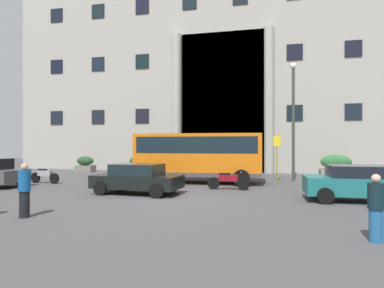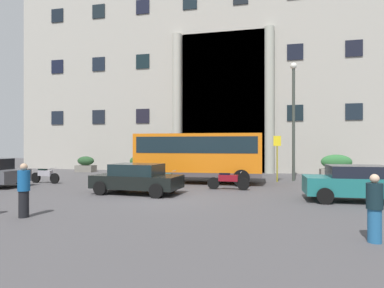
{
  "view_description": "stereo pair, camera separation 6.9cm",
  "coord_description": "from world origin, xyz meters",
  "views": [
    {
      "loc": [
        4.22,
        -13.14,
        2.26
      ],
      "look_at": [
        0.1,
        4.56,
        2.26
      ],
      "focal_mm": 30.64,
      "sensor_mm": 36.0,
      "label": 1
    },
    {
      "loc": [
        4.29,
        -13.13,
        2.26
      ],
      "look_at": [
        0.1,
        4.56,
        2.26
      ],
      "focal_mm": 30.64,
      "sensor_mm": 36.0,
      "label": 2
    }
  ],
  "objects": [
    {
      "name": "scooter_by_planter",
      "position": [
        -1.16,
        3.17,
        0.46
      ],
      "size": [
        2.03,
        0.55,
        0.89
      ],
      "rotation": [
        0.0,
        0.0,
        -0.05
      ],
      "color": "black",
      "rests_on": "ground_plane"
    },
    {
      "name": "hedge_planter_entrance_left",
      "position": [
        8.64,
        10.34,
        0.75
      ],
      "size": [
        2.05,
        0.93,
        1.56
      ],
      "color": "gray",
      "rests_on": "ground_plane"
    },
    {
      "name": "parked_estate_mid",
      "position": [
        -1.58,
        0.79,
        0.7
      ],
      "size": [
        4.1,
        2.21,
        1.36
      ],
      "rotation": [
        0.0,
        0.0,
        -0.08
      ],
      "color": "black",
      "rests_on": "ground_plane"
    },
    {
      "name": "office_building_facade",
      "position": [
        0.0,
        17.48,
        10.55
      ],
      "size": [
        36.15,
        9.62,
        21.12
      ],
      "color": "#A9A49A",
      "rests_on": "ground_plane"
    },
    {
      "name": "orange_minibus",
      "position": [
        0.28,
        5.5,
        1.7
      ],
      "size": [
        7.29,
        2.88,
        2.86
      ],
      "rotation": [
        0.0,
        0.0,
        0.04
      ],
      "color": "orange",
      "rests_on": "ground_plane"
    },
    {
      "name": "bus_stop_sign",
      "position": [
        4.74,
        7.07,
        1.7
      ],
      "size": [
        0.44,
        0.08,
        2.75
      ],
      "color": "#9E9620",
      "rests_on": "ground_plane"
    },
    {
      "name": "motorcycle_far_end",
      "position": [
        -8.36,
        3.3,
        0.45
      ],
      "size": [
        1.94,
        0.55,
        0.89
      ],
      "rotation": [
        0.0,
        0.0,
        -0.09
      ],
      "color": "black",
      "rests_on": "ground_plane"
    },
    {
      "name": "pedestrian_woman_with_bag",
      "position": [
        6.64,
        -4.85,
        0.79
      ],
      "size": [
        0.36,
        0.36,
        1.57
      ],
      "rotation": [
        0.0,
        0.0,
        1.31
      ],
      "color": "#225A8B",
      "rests_on": "ground_plane"
    },
    {
      "name": "hedge_planter_far_east",
      "position": [
        -10.26,
        10.77,
        0.61
      ],
      "size": [
        1.49,
        0.91,
        1.26
      ],
      "color": "slate",
      "rests_on": "ground_plane"
    },
    {
      "name": "hedge_planter_entrance_right",
      "position": [
        -5.12,
        10.18,
        0.7
      ],
      "size": [
        2.11,
        0.72,
        1.44
      ],
      "color": "#65615E",
      "rests_on": "ground_plane"
    },
    {
      "name": "pedestrian_child_trailing",
      "position": [
        -3.08,
        -4.51,
        0.84
      ],
      "size": [
        0.36,
        0.36,
        1.67
      ],
      "rotation": [
        0.0,
        0.0,
        3.73
      ],
      "color": "black",
      "rests_on": "ground_plane"
    },
    {
      "name": "motorcycle_near_kerb",
      "position": [
        2.26,
        3.02,
        0.46
      ],
      "size": [
        2.08,
        0.55,
        0.89
      ],
      "rotation": [
        0.0,
        0.0,
        -0.02
      ],
      "color": "black",
      "rests_on": "ground_plane"
    },
    {
      "name": "ground_plane",
      "position": [
        0.0,
        0.0,
        -0.06
      ],
      "size": [
        80.0,
        64.0,
        0.12
      ],
      "primitive_type": "cube",
      "color": "#4B484B"
    },
    {
      "name": "parked_sedan_second",
      "position": [
        7.65,
        0.89,
        0.73
      ],
      "size": [
        4.01,
        2.01,
        1.42
      ],
      "rotation": [
        0.0,
        0.0,
        0.02
      ],
      "color": "#1C6868",
      "rests_on": "ground_plane"
    },
    {
      "name": "lamppost_plaza_centre",
      "position": [
        5.73,
        7.83,
        4.25
      ],
      "size": [
        0.4,
        0.4,
        7.26
      ],
      "color": "#383F38",
      "rests_on": "ground_plane"
    }
  ]
}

